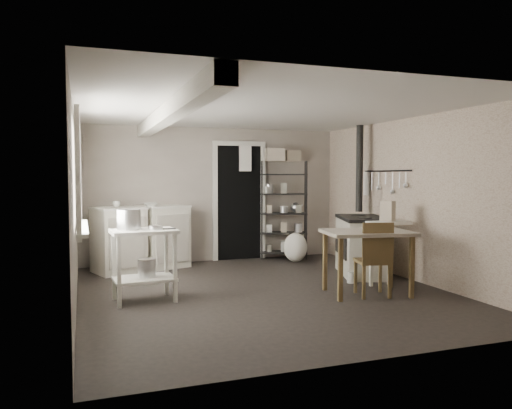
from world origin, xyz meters
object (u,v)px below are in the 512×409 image
object	(u,v)px
stockpot	(129,222)
shelf_rack	(284,205)
chair	(373,257)
work_table	(367,264)
base_cabinets	(141,240)
flour_sack	(295,248)
prep_table	(144,267)
stove	(362,245)

from	to	relation	value
stockpot	shelf_rack	world-z (taller)	shelf_rack
shelf_rack	chair	world-z (taller)	shelf_rack
stockpot	work_table	size ratio (longest dim) A/B	0.28
base_cabinets	chair	distance (m)	3.67
stockpot	flour_sack	world-z (taller)	stockpot
prep_table	chair	bearing A→B (deg)	-13.97
stockpot	shelf_rack	distance (m)	3.63
stove	work_table	world-z (taller)	stove
stove	shelf_rack	bearing A→B (deg)	125.21
base_cabinets	flour_sack	size ratio (longest dim) A/B	3.06
base_cabinets	work_table	size ratio (longest dim) A/B	1.45
work_table	flour_sack	bearing A→B (deg)	87.71
base_cabinets	work_table	world-z (taller)	base_cabinets
base_cabinets	shelf_rack	xyz separation A→B (m)	(2.52, 0.24, 0.49)
base_cabinets	shelf_rack	distance (m)	2.58
shelf_rack	work_table	bearing A→B (deg)	-70.87
prep_table	shelf_rack	xyz separation A→B (m)	(2.72, 2.26, 0.55)
prep_table	stockpot	world-z (taller)	stockpot
stove	chair	size ratio (longest dim) A/B	1.20
stockpot	base_cabinets	world-z (taller)	stockpot
prep_table	work_table	size ratio (longest dim) A/B	0.81
shelf_rack	chair	xyz separation A→B (m)	(-0.03, -2.93, -0.46)
base_cabinets	work_table	distance (m)	3.59
base_cabinets	flour_sack	distance (m)	2.58
prep_table	shelf_rack	world-z (taller)	shelf_rack
stockpot	chair	size ratio (longest dim) A/B	0.32
stove	flour_sack	bearing A→B (deg)	128.45
base_cabinets	shelf_rack	world-z (taller)	shelf_rack
stockpot	prep_table	bearing A→B (deg)	-19.11
prep_table	stove	bearing A→B (deg)	8.95
shelf_rack	flour_sack	bearing A→B (deg)	-63.78
prep_table	chair	world-z (taller)	chair
base_cabinets	stove	xyz separation A→B (m)	(3.05, -1.52, -0.02)
base_cabinets	flour_sack	world-z (taller)	base_cabinets
base_cabinets	flour_sack	bearing A→B (deg)	-23.25
stove	chair	distance (m)	1.31
prep_table	flour_sack	world-z (taller)	prep_table
shelf_rack	work_table	size ratio (longest dim) A/B	1.65
work_table	base_cabinets	bearing A→B (deg)	133.50
stockpot	stove	world-z (taller)	stockpot
work_table	chair	xyz separation A→B (m)	(0.02, -0.09, 0.10)
prep_table	flour_sack	xyz separation A→B (m)	(2.76, 1.84, -0.16)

